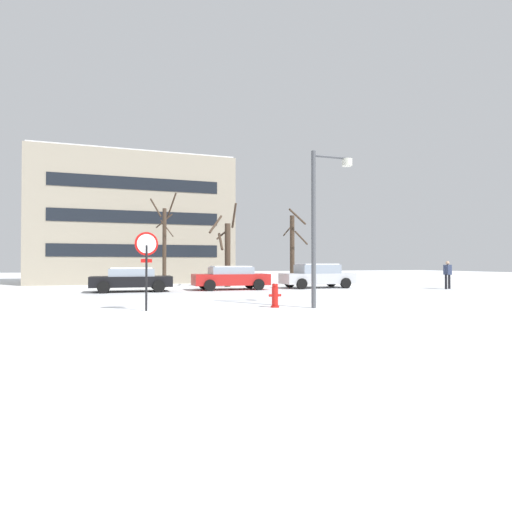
% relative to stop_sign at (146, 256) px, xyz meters
% --- Properties ---
extents(ground_plane, '(120.00, 120.00, 0.00)m').
position_rel_stop_sign_xyz_m(ground_plane, '(1.44, 1.48, -1.79)').
color(ground_plane, white).
extents(road_surface, '(80.00, 8.32, 0.00)m').
position_rel_stop_sign_xyz_m(road_surface, '(1.44, 4.64, -1.79)').
color(road_surface, silver).
rests_on(road_surface, ground).
extents(stop_sign, '(0.75, 0.14, 2.55)m').
position_rel_stop_sign_xyz_m(stop_sign, '(0.00, 0.00, 0.00)').
color(stop_sign, black).
rests_on(stop_sign, ground).
extents(fire_hydrant, '(0.44, 0.30, 0.89)m').
position_rel_stop_sign_xyz_m(fire_hydrant, '(4.34, -0.29, -1.34)').
color(fire_hydrant, red).
rests_on(fire_hydrant, ground).
extents(street_lamp, '(1.59, 0.36, 5.43)m').
position_rel_stop_sign_xyz_m(street_lamp, '(5.82, -0.89, 1.53)').
color(street_lamp, '#4C4F54').
rests_on(street_lamp, ground).
extents(parked_car_black, '(4.26, 2.15, 1.30)m').
position_rel_stop_sign_xyz_m(parked_car_black, '(-0.05, 9.71, -1.11)').
color(parked_car_black, black).
rests_on(parked_car_black, ground).
extents(parked_car_red, '(4.38, 2.11, 1.37)m').
position_rel_stop_sign_xyz_m(parked_car_red, '(5.48, 9.72, -1.08)').
color(parked_car_red, red).
rests_on(parked_car_red, ground).
extents(parked_car_silver, '(4.49, 2.22, 1.50)m').
position_rel_stop_sign_xyz_m(parked_car_silver, '(11.01, 9.67, -1.03)').
color(parked_car_silver, silver).
rests_on(parked_car_silver, ground).
extents(pedestrian_crossing, '(0.54, 0.41, 1.66)m').
position_rel_stop_sign_xyz_m(pedestrian_crossing, '(17.83, 6.19, -0.83)').
color(pedestrian_crossing, black).
rests_on(pedestrian_crossing, ground).
extents(tree_far_mid, '(1.81, 1.81, 5.42)m').
position_rel_stop_sign_xyz_m(tree_far_mid, '(6.02, 12.72, 0.60)').
color(tree_far_mid, '#423326').
rests_on(tree_far_mid, ground).
extents(tree_far_right, '(1.64, 1.63, 6.01)m').
position_rel_stop_sign_xyz_m(tree_far_right, '(2.11, 13.32, 1.06)').
color(tree_far_right, '#423326').
rests_on(tree_far_right, ground).
extents(tree_far_left, '(1.71, 1.72, 5.27)m').
position_rel_stop_sign_xyz_m(tree_far_left, '(10.94, 13.27, 0.82)').
color(tree_far_left, '#423326').
rests_on(tree_far_left, ground).
extents(building_far_left, '(14.87, 8.66, 9.83)m').
position_rel_stop_sign_xyz_m(building_far_left, '(0.65, 22.14, 3.13)').
color(building_far_left, '#9E937F').
rests_on(building_far_left, ground).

